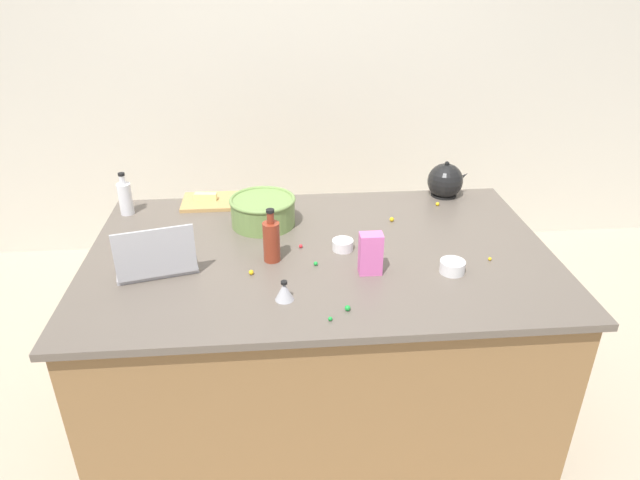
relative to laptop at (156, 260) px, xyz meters
name	(u,v)px	position (x,y,z in m)	size (l,w,h in m)	color
ground_plane	(320,408)	(0.66, 0.11, -0.95)	(12.00, 12.00, 0.00)	#B7A88E
wall_back	(297,69)	(0.66, 1.96, 0.35)	(8.00, 0.10, 2.60)	beige
island_counter	(320,336)	(0.66, 0.11, -0.50)	(1.95, 1.22, 0.90)	olive
laptop	(156,260)	(0.00, 0.00, 0.00)	(0.35, 0.30, 0.22)	#B7B7BC
mixing_bowl_large	(263,211)	(0.42, 0.39, 0.02)	(0.30, 0.30, 0.13)	#72934C
bottle_vinegar	(125,198)	(-0.24, 0.56, 0.04)	(0.06, 0.06, 0.21)	white
bottle_soy	(271,240)	(0.46, 0.05, 0.04)	(0.07, 0.07, 0.23)	maroon
kettle	(445,181)	(1.35, 0.65, 0.03)	(0.21, 0.18, 0.20)	black
cutting_board	(215,201)	(0.18, 0.65, -0.04)	(0.32, 0.22, 0.02)	tan
butter_stick_left	(206,197)	(0.13, 0.65, -0.01)	(0.11, 0.04, 0.04)	#F4E58C
ramekin_small	(343,245)	(0.76, 0.11, -0.02)	(0.09, 0.09, 0.04)	white
ramekin_medium	(452,267)	(1.17, -0.11, -0.02)	(0.10, 0.10, 0.05)	white
kitchen_timer	(284,291)	(0.50, -0.25, -0.01)	(0.07, 0.07, 0.08)	#B2B2B7
candy_bag	(371,254)	(0.84, -0.09, 0.04)	(0.09, 0.06, 0.17)	pink
candy_0	(330,319)	(0.65, -0.40, -0.04)	(0.02, 0.02, 0.02)	green
candy_1	(392,219)	(1.02, 0.37, -0.04)	(0.02, 0.02, 0.02)	yellow
candy_2	(348,308)	(0.72, -0.34, -0.04)	(0.02, 0.02, 0.02)	green
candy_3	(301,246)	(0.58, 0.14, -0.04)	(0.02, 0.02, 0.02)	red
candy_4	(316,264)	(0.63, -0.01, -0.04)	(0.02, 0.02, 0.02)	green
candy_5	(438,204)	(1.28, 0.52, -0.04)	(0.02, 0.02, 0.02)	yellow
candy_6	(251,272)	(0.37, -0.06, -0.04)	(0.02, 0.02, 0.02)	yellow
candy_7	(490,259)	(1.35, -0.03, -0.04)	(0.01, 0.01, 0.01)	yellow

